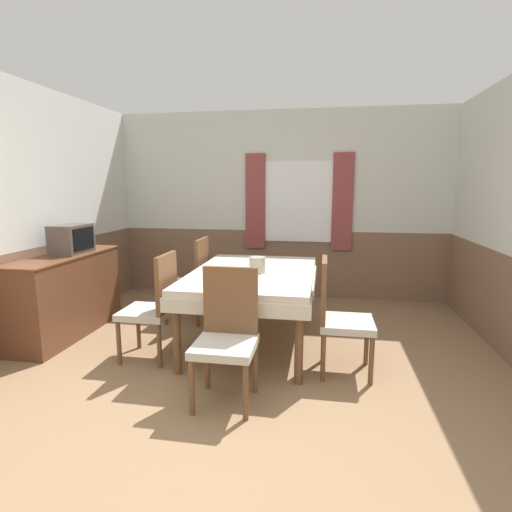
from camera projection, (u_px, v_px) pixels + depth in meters
name	position (u px, v px, depth m)	size (l,w,h in m)	color
ground_plane	(207.00, 464.00, 2.30)	(16.00, 16.00, 0.00)	#846647
wall_back	(281.00, 206.00, 5.62)	(4.99, 0.09, 2.60)	silver
wall_left	(43.00, 212.00, 4.22)	(0.05, 4.04, 2.60)	silver
dining_table	(253.00, 281.00, 3.98)	(1.21, 1.78, 0.75)	beige
chair_left_far	(192.00, 278.00, 4.65)	(0.44, 0.44, 0.98)	brown
chair_right_near	(338.00, 314.00, 3.35)	(0.44, 0.44, 0.98)	brown
chair_head_near	(227.00, 332.00, 2.93)	(0.44, 0.44, 0.98)	brown
chair_left_near	(154.00, 304.00, 3.62)	(0.44, 0.44, 0.98)	brown
sideboard	(66.00, 294.00, 4.24)	(0.46, 1.43, 0.87)	brown
tv	(72.00, 239.00, 4.24)	(0.29, 0.44, 0.31)	#51473D
vase	(258.00, 265.00, 3.86)	(0.16, 0.16, 0.15)	#A39989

